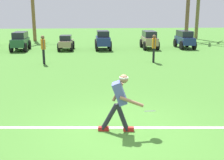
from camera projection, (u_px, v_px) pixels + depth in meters
name	position (u px, v px, depth m)	size (l,w,h in m)	color
ground_plane	(118.00, 131.00, 6.93)	(80.00, 80.00, 0.00)	#43792D
field_line_paint	(117.00, 127.00, 7.10)	(21.95, 0.12, 0.01)	white
frisbee_thrower	(119.00, 100.00, 6.72)	(1.07, 0.55, 1.43)	#23232D
frisbee_in_flight	(150.00, 111.00, 6.55)	(0.27, 0.26, 0.12)	white
teammate_near_sideline	(154.00, 46.00, 15.70)	(0.24, 0.50, 1.56)	black
teammate_midfield	(43.00, 47.00, 15.26)	(0.29, 0.49, 1.56)	black
parked_car_slot_a	(20.00, 41.00, 20.50)	(1.22, 2.43, 1.34)	#235133
parked_car_slot_b	(66.00, 42.00, 20.74)	(1.12, 2.22, 1.10)	#998466
parked_car_slot_c	(103.00, 40.00, 20.95)	(1.18, 2.36, 1.40)	navy
parked_car_slot_d	(149.00, 39.00, 21.44)	(1.20, 2.42, 1.34)	#998466
parked_car_slot_e	(185.00, 39.00, 21.74)	(1.18, 2.42, 1.34)	navy
palm_tree_far_left	(33.00, 0.00, 26.02)	(3.24, 3.78, 6.23)	brown
palm_tree_left_of_centre	(188.00, 0.00, 26.25)	(3.57, 3.02, 6.42)	brown
palm_tree_right_of_centre	(198.00, 3.00, 27.94)	(3.26, 3.32, 6.00)	brown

